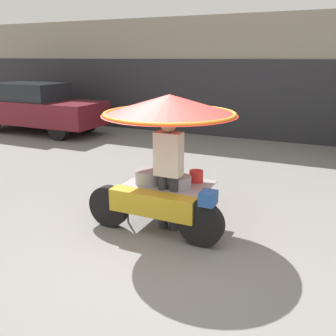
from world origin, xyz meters
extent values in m
plane|color=slate|center=(0.00, 0.00, 0.00)|extent=(36.00, 36.00, 0.00)
cube|color=gray|center=(0.00, 8.46, 1.82)|extent=(28.00, 2.00, 3.65)
cube|color=#28282D|center=(0.00, 7.43, 1.19)|extent=(23.80, 0.06, 2.37)
cylinder|color=black|center=(0.47, 0.37, 0.31)|extent=(0.63, 0.14, 0.63)
cylinder|color=black|center=(-0.98, 0.37, 0.31)|extent=(0.63, 0.14, 0.63)
cube|color=#B7931E|center=(-0.25, 0.37, 0.47)|extent=(1.28, 0.24, 0.32)
cube|color=#234C93|center=(0.56, 0.37, 0.69)|extent=(0.20, 0.24, 0.18)
cylinder|color=black|center=(-0.25, 1.18, 0.28)|extent=(0.56, 0.14, 0.56)
cylinder|color=#515156|center=(0.28, 0.58, 0.29)|extent=(0.03, 0.03, 0.59)
cylinder|color=#515156|center=(0.28, 1.29, 0.29)|extent=(0.03, 0.03, 0.59)
cylinder|color=#515156|center=(-0.79, 0.58, 0.29)|extent=(0.03, 0.03, 0.59)
cylinder|color=#515156|center=(-0.79, 1.29, 0.29)|extent=(0.03, 0.03, 0.59)
cube|color=#9E9EA3|center=(-0.25, 0.94, 0.60)|extent=(1.26, 0.83, 0.02)
cylinder|color=#B2B2B7|center=(-0.25, 0.94, 1.13)|extent=(0.03, 0.03, 1.03)
cone|color=red|center=(-0.25, 0.94, 1.79)|extent=(1.96, 1.96, 0.29)
torus|color=orange|center=(-0.25, 0.94, 1.66)|extent=(1.91, 1.91, 0.05)
cylinder|color=#939399|center=(-0.54, 0.79, 0.71)|extent=(0.40, 0.40, 0.21)
cylinder|color=#939399|center=(-0.03, 0.81, 0.69)|extent=(0.34, 0.34, 0.17)
cylinder|color=red|center=(0.09, 1.16, 0.70)|extent=(0.21, 0.21, 0.18)
cylinder|color=#2D2D33|center=(-0.23, 0.66, 0.41)|extent=(0.14, 0.14, 0.83)
cylinder|color=#2D2D33|center=(-0.05, 0.66, 0.41)|extent=(0.14, 0.14, 0.83)
cube|color=beige|center=(-0.14, 0.66, 1.14)|extent=(0.38, 0.22, 0.62)
sphere|color=#A87A5B|center=(-0.14, 0.66, 1.56)|extent=(0.22, 0.22, 0.22)
cylinder|color=black|center=(-5.72, 4.78, 0.33)|extent=(0.67, 0.20, 0.67)
cylinder|color=black|center=(-5.72, 6.21, 0.33)|extent=(0.67, 0.20, 0.67)
cylinder|color=black|center=(-8.56, 6.21, 0.33)|extent=(0.67, 0.20, 0.67)
cube|color=maroon|center=(-7.14, 5.49, 0.70)|extent=(4.59, 1.68, 0.74)
cube|color=#1E2328|center=(-7.37, 5.49, 1.35)|extent=(2.20, 1.48, 0.55)
camera|label=1|loc=(1.99, -3.93, 2.44)|focal=40.00mm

